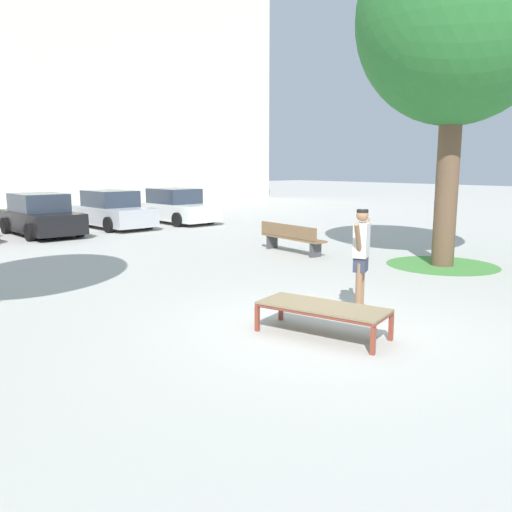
{
  "coord_description": "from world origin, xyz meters",
  "views": [
    {
      "loc": [
        -5.9,
        -5.24,
        2.48
      ],
      "look_at": [
        -0.3,
        1.26,
        1.0
      ],
      "focal_mm": 36.81,
      "sensor_mm": 36.0,
      "label": 1
    }
  ],
  "objects_px": {
    "car_black": "(41,216)",
    "car_silver": "(112,211)",
    "skate_box": "(323,308)",
    "skateboard": "(359,311)",
    "park_bench": "(291,237)",
    "tree_near_right": "(457,19)",
    "skater": "(361,252)",
    "car_white": "(176,207)"
  },
  "relations": [
    {
      "from": "car_white",
      "to": "skateboard",
      "type": "bearing_deg",
      "value": -110.75
    },
    {
      "from": "skate_box",
      "to": "skateboard",
      "type": "relative_size",
      "value": 2.53
    },
    {
      "from": "car_white",
      "to": "park_bench",
      "type": "height_order",
      "value": "car_white"
    },
    {
      "from": "skate_box",
      "to": "car_silver",
      "type": "bearing_deg",
      "value": 75.72
    },
    {
      "from": "tree_near_right",
      "to": "car_white",
      "type": "bearing_deg",
      "value": 88.83
    },
    {
      "from": "tree_near_right",
      "to": "car_black",
      "type": "bearing_deg",
      "value": 114.18
    },
    {
      "from": "skateboard",
      "to": "car_black",
      "type": "bearing_deg",
      "value": 91.87
    },
    {
      "from": "park_bench",
      "to": "car_black",
      "type": "bearing_deg",
      "value": 115.27
    },
    {
      "from": "skate_box",
      "to": "car_silver",
      "type": "xyz_separation_m",
      "value": [
        3.76,
        14.78,
        0.28
      ]
    },
    {
      "from": "skate_box",
      "to": "park_bench",
      "type": "height_order",
      "value": "park_bench"
    },
    {
      "from": "car_black",
      "to": "car_silver",
      "type": "relative_size",
      "value": 0.99
    },
    {
      "from": "tree_near_right",
      "to": "car_white",
      "type": "height_order",
      "value": "tree_near_right"
    },
    {
      "from": "tree_near_right",
      "to": "car_silver",
      "type": "height_order",
      "value": "tree_near_right"
    },
    {
      "from": "skateboard",
      "to": "skater",
      "type": "xyz_separation_m",
      "value": [
        -0.0,
        0.0,
        0.99
      ]
    },
    {
      "from": "skater",
      "to": "tree_near_right",
      "type": "bearing_deg",
      "value": 15.8
    },
    {
      "from": "skateboard",
      "to": "skater",
      "type": "height_order",
      "value": "skater"
    },
    {
      "from": "skate_box",
      "to": "car_white",
      "type": "relative_size",
      "value": 0.48
    },
    {
      "from": "skater",
      "to": "car_white",
      "type": "height_order",
      "value": "skater"
    },
    {
      "from": "car_black",
      "to": "car_white",
      "type": "bearing_deg",
      "value": 3.37
    },
    {
      "from": "car_black",
      "to": "car_silver",
      "type": "height_order",
      "value": "same"
    },
    {
      "from": "skater",
      "to": "park_bench",
      "type": "xyz_separation_m",
      "value": [
        3.65,
        5.34,
        -0.62
      ]
    },
    {
      "from": "car_black",
      "to": "car_white",
      "type": "xyz_separation_m",
      "value": [
        5.91,
        0.35,
        0.0
      ]
    },
    {
      "from": "park_bench",
      "to": "car_silver",
      "type": "bearing_deg",
      "value": 97.2
    },
    {
      "from": "tree_near_right",
      "to": "car_black",
      "type": "height_order",
      "value": "tree_near_right"
    },
    {
      "from": "car_black",
      "to": "park_bench",
      "type": "relative_size",
      "value": 1.74
    },
    {
      "from": "skate_box",
      "to": "park_bench",
      "type": "distance_m",
      "value": 7.49
    },
    {
      "from": "car_silver",
      "to": "park_bench",
      "type": "bearing_deg",
      "value": -82.8
    },
    {
      "from": "tree_near_right",
      "to": "car_black",
      "type": "distance_m",
      "value": 14.71
    },
    {
      "from": "skate_box",
      "to": "tree_near_right",
      "type": "distance_m",
      "value": 8.63
    },
    {
      "from": "skater",
      "to": "car_black",
      "type": "height_order",
      "value": "skater"
    },
    {
      "from": "tree_near_right",
      "to": "car_white",
      "type": "relative_size",
      "value": 1.96
    },
    {
      "from": "skate_box",
      "to": "skateboard",
      "type": "height_order",
      "value": "skate_box"
    },
    {
      "from": "car_black",
      "to": "skateboard",
      "type": "bearing_deg",
      "value": -88.13
    },
    {
      "from": "car_black",
      "to": "car_silver",
      "type": "bearing_deg",
      "value": 8.17
    },
    {
      "from": "skateboard",
      "to": "skater",
      "type": "relative_size",
      "value": 0.47
    },
    {
      "from": "skate_box",
      "to": "car_silver",
      "type": "distance_m",
      "value": 15.25
    },
    {
      "from": "car_white",
      "to": "car_silver",
      "type": "bearing_deg",
      "value": 178.52
    },
    {
      "from": "skater",
      "to": "car_white",
      "type": "bearing_deg",
      "value": 69.25
    },
    {
      "from": "tree_near_right",
      "to": "car_white",
      "type": "distance_m",
      "value": 13.91
    },
    {
      "from": "skateboard",
      "to": "tree_near_right",
      "type": "xyz_separation_m",
      "value": [
        5.18,
        1.47,
        5.78
      ]
    },
    {
      "from": "skateboard",
      "to": "park_bench",
      "type": "height_order",
      "value": "park_bench"
    },
    {
      "from": "skate_box",
      "to": "tree_near_right",
      "type": "height_order",
      "value": "tree_near_right"
    }
  ]
}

